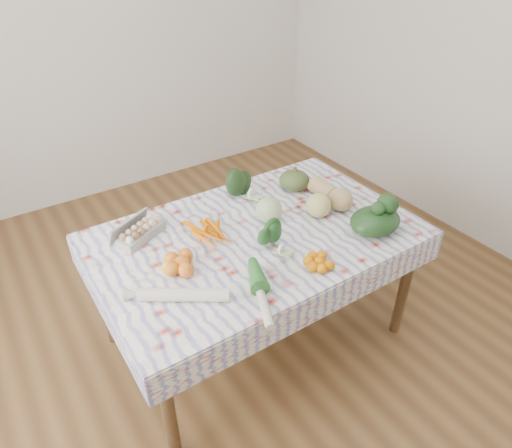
# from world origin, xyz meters

# --- Properties ---
(ground) EXTENTS (4.50, 4.50, 0.00)m
(ground) POSITION_xyz_m (0.00, 0.00, 0.00)
(ground) COLOR brown
(ground) RESTS_ON ground
(wall_back) EXTENTS (4.00, 0.04, 2.80)m
(wall_back) POSITION_xyz_m (0.00, 2.25, 1.40)
(wall_back) COLOR silver
(wall_back) RESTS_ON ground
(dining_table) EXTENTS (1.60, 1.00, 0.75)m
(dining_table) POSITION_xyz_m (0.00, 0.00, 0.68)
(dining_table) COLOR brown
(dining_table) RESTS_ON ground
(tablecloth) EXTENTS (1.66, 1.06, 0.01)m
(tablecloth) POSITION_xyz_m (0.00, 0.00, 0.76)
(tablecloth) COLOR white
(tablecloth) RESTS_ON dining_table
(egg_carton) EXTENTS (0.29, 0.22, 0.07)m
(egg_carton) POSITION_xyz_m (-0.51, 0.28, 0.80)
(egg_carton) COLOR #A5A5A0
(egg_carton) RESTS_ON tablecloth
(carrot_bunch) EXTENTS (0.26, 0.25, 0.04)m
(carrot_bunch) POSITION_xyz_m (-0.22, 0.11, 0.78)
(carrot_bunch) COLOR orange
(carrot_bunch) RESTS_ON tablecloth
(kale_bunch) EXTENTS (0.20, 0.19, 0.15)m
(kale_bunch) POSITION_xyz_m (0.15, 0.35, 0.84)
(kale_bunch) COLOR #1A3516
(kale_bunch) RESTS_ON tablecloth
(kabocha_squash) EXTENTS (0.23, 0.23, 0.12)m
(kabocha_squash) POSITION_xyz_m (0.45, 0.26, 0.82)
(kabocha_squash) COLOR #3F5226
(kabocha_squash) RESTS_ON tablecloth
(cabbage) EXTENTS (0.16, 0.16, 0.14)m
(cabbage) POSITION_xyz_m (0.12, 0.06, 0.83)
(cabbage) COLOR #ABC584
(cabbage) RESTS_ON tablecloth
(butternut_squash) EXTENTS (0.15, 0.30, 0.14)m
(butternut_squash) POSITION_xyz_m (0.53, 0.02, 0.83)
(butternut_squash) COLOR tan
(butternut_squash) RESTS_ON tablecloth
(orange_cluster) EXTENTS (0.30, 0.30, 0.08)m
(orange_cluster) POSITION_xyz_m (-0.45, -0.05, 0.80)
(orange_cluster) COLOR orange
(orange_cluster) RESTS_ON tablecloth
(broccoli) EXTENTS (0.18, 0.18, 0.10)m
(broccoli) POSITION_xyz_m (-0.02, -0.18, 0.81)
(broccoli) COLOR #1E4C1E
(broccoli) RESTS_ON tablecloth
(mandarin_cluster) EXTENTS (0.21, 0.21, 0.05)m
(mandarin_cluster) POSITION_xyz_m (0.10, -0.38, 0.79)
(mandarin_cluster) COLOR orange
(mandarin_cluster) RESTS_ON tablecloth
(grapefruit) EXTENTS (0.17, 0.17, 0.14)m
(grapefruit) POSITION_xyz_m (0.37, -0.05, 0.83)
(grapefruit) COLOR #C8C06A
(grapefruit) RESTS_ON tablecloth
(spinach_bag) EXTENTS (0.34, 0.30, 0.13)m
(spinach_bag) POSITION_xyz_m (0.53, -0.32, 0.82)
(spinach_bag) COLOR black
(spinach_bag) RESTS_ON tablecloth
(daikon) EXTENTS (0.37, 0.28, 0.06)m
(daikon) POSITION_xyz_m (-0.53, -0.24, 0.79)
(daikon) COLOR silver
(daikon) RESTS_ON tablecloth
(leek) EXTENTS (0.19, 0.38, 0.04)m
(leek) POSITION_xyz_m (-0.25, -0.42, 0.78)
(leek) COLOR beige
(leek) RESTS_ON tablecloth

